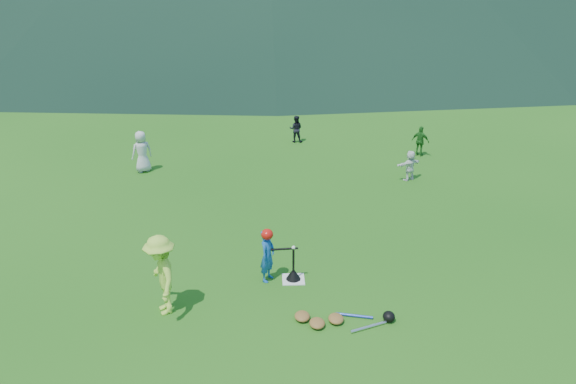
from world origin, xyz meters
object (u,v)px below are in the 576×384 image
object	(u,v)px
batter_child	(267,256)
fielder_d	(410,165)
equipment_pile	(336,319)
fielder_c	(420,141)
batting_tee	(293,274)
fielder_a	(142,152)
home_plate	(293,279)
fielder_b	(296,129)
adult_coach	(161,275)

from	to	relation	value
batter_child	fielder_d	size ratio (longest dim) A/B	1.23
fielder_d	equipment_pile	bearing A→B (deg)	38.62
fielder_c	batting_tee	bearing A→B (deg)	92.79
fielder_c	batting_tee	xyz separation A→B (m)	(-4.60, -7.66, -0.37)
fielder_a	fielder_d	xyz separation A→B (m)	(7.98, -1.06, -0.19)
batter_child	equipment_pile	size ratio (longest dim) A/B	0.61
home_plate	fielder_b	bearing A→B (deg)	86.45
fielder_b	equipment_pile	distance (m)	10.85
home_plate	batter_child	bearing A→B (deg)	176.58
fielder_c	fielder_d	distance (m)	2.36
fielder_d	fielder_c	bearing A→B (deg)	-139.95
fielder_a	fielder_b	world-z (taller)	fielder_a
fielder_a	adult_coach	bearing A→B (deg)	73.45
batter_child	equipment_pile	bearing A→B (deg)	-113.71
adult_coach	fielder_a	world-z (taller)	adult_coach
fielder_c	batting_tee	distance (m)	8.94
adult_coach	batting_tee	bearing A→B (deg)	92.38
equipment_pile	fielder_c	bearing A→B (deg)	66.86
batting_tee	equipment_pile	bearing A→B (deg)	-64.95
batter_child	fielder_a	world-z (taller)	fielder_a
home_plate	equipment_pile	bearing A→B (deg)	-64.95
batter_child	batting_tee	world-z (taller)	batter_child
home_plate	fielder_b	world-z (taller)	fielder_b
adult_coach	fielder_a	bearing A→B (deg)	173.73
fielder_d	batting_tee	distance (m)	6.63
fielder_b	fielder_c	xyz separation A→B (m)	(4.01, -1.71, 0.02)
home_plate	batter_child	size ratio (longest dim) A/B	0.41
adult_coach	fielder_d	size ratio (longest dim) A/B	1.71
fielder_b	equipment_pile	world-z (taller)	fielder_b
home_plate	fielder_b	size ratio (longest dim) A/B	0.47
batting_tee	fielder_c	bearing A→B (deg)	59.05
batter_child	adult_coach	world-z (taller)	adult_coach
fielder_d	home_plate	bearing A→B (deg)	27.99
fielder_a	equipment_pile	distance (m)	9.45
home_plate	fielder_b	distance (m)	9.40
fielder_b	fielder_d	world-z (taller)	fielder_b
home_plate	equipment_pile	distance (m)	1.63
adult_coach	fielder_a	xyz separation A→B (m)	(-1.83, 7.54, -0.13)
batting_tee	equipment_pile	world-z (taller)	batting_tee
home_plate	adult_coach	distance (m)	2.74
batter_child	batting_tee	bearing A→B (deg)	-65.85
equipment_pile	fielder_d	bearing A→B (deg)	66.52
home_plate	fielder_d	bearing A→B (deg)	55.89
home_plate	equipment_pile	size ratio (longest dim) A/B	0.25
fielder_c	home_plate	bearing A→B (deg)	92.79
equipment_pile	fielder_b	bearing A→B (deg)	90.58
fielder_b	batting_tee	xyz separation A→B (m)	(-0.58, -9.37, -0.35)
fielder_a	fielder_c	size ratio (longest dim) A/B	1.27
fielder_c	fielder_a	bearing A→B (deg)	40.94
fielder_a	fielder_c	world-z (taller)	fielder_a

